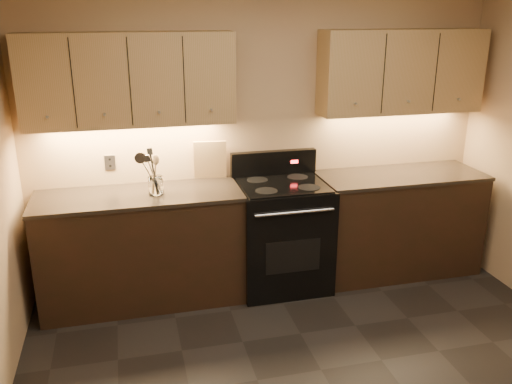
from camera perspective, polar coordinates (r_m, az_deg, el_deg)
The scene contains 13 objects.
wall_back at distance 4.69m, azimuth 0.81°, elevation 6.29°, with size 4.00×0.04×2.60m, color tan.
counter_left at distance 4.53m, azimuth -11.91°, elevation -5.76°, with size 1.62×0.62×0.93m.
counter_right at distance 5.10m, azimuth 14.60°, elevation -3.12°, with size 1.46×0.62×0.93m.
stove at distance 4.67m, azimuth 2.71°, elevation -4.37°, with size 0.76×0.68×1.14m.
upper_cab_left at distance 4.31m, azimuth -13.20°, elevation 11.44°, with size 1.60×0.30×0.70m, color tan.
upper_cab_right at distance 4.91m, azimuth 15.06°, elevation 12.14°, with size 1.44×0.30×0.70m, color tan.
outlet_plate at distance 4.59m, azimuth -15.12°, elevation 3.02°, with size 0.09×0.01×0.12m, color #B2B5BA.
utensil_crock at distance 4.31m, azimuth -10.50°, elevation 0.62°, with size 0.13×0.13×0.14m.
cutting_board at distance 4.60m, azimuth -4.85°, elevation 3.39°, with size 0.27×0.02×0.35m, color tan.
wooden_spoon at distance 4.28m, azimuth -10.83°, elevation 1.78°, with size 0.06×0.06×0.29m, color tan, non-canonical shape.
black_turner at distance 4.24m, azimuth -10.46°, elevation 2.22°, with size 0.08×0.08×0.36m, color black, non-canonical shape.
steel_spatula at distance 4.29m, azimuth -10.21°, elevation 2.19°, with size 0.08×0.08×0.33m, color silver, non-canonical shape.
steel_skimmer at distance 4.27m, azimuth -10.27°, elevation 2.15°, with size 0.09×0.09×0.34m, color silver, non-canonical shape.
Camera 1 is at (-1.17, -2.43, 2.32)m, focal length 38.00 mm.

